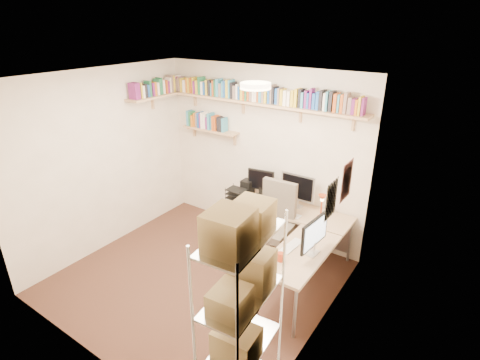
% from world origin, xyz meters
% --- Properties ---
extents(ground, '(3.20, 3.20, 0.00)m').
position_xyz_m(ground, '(0.00, 0.00, 0.00)').
color(ground, '#41281B').
rests_on(ground, ground).
extents(room_shell, '(3.24, 3.04, 2.52)m').
position_xyz_m(room_shell, '(0.00, 0.00, 1.55)').
color(room_shell, beige).
rests_on(room_shell, ground).
extents(wall_shelves, '(3.12, 1.09, 0.80)m').
position_xyz_m(wall_shelves, '(-0.41, 1.30, 2.03)').
color(wall_shelves, tan).
rests_on(wall_shelves, ground).
extents(corner_desk, '(1.77, 1.72, 1.15)m').
position_xyz_m(corner_desk, '(0.69, 0.99, 0.65)').
color(corner_desk, '#D6B18B').
rests_on(corner_desk, ground).
extents(office_chair, '(0.60, 0.62, 1.15)m').
position_xyz_m(office_chair, '(0.62, 0.82, 0.48)').
color(office_chair, black).
rests_on(office_chair, ground).
extents(wire_rack, '(0.44, 0.79, 1.95)m').
position_xyz_m(wire_rack, '(1.42, -1.11, 1.28)').
color(wire_rack, silver).
rests_on(wire_rack, ground).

